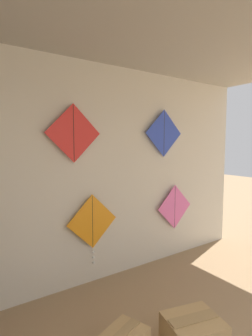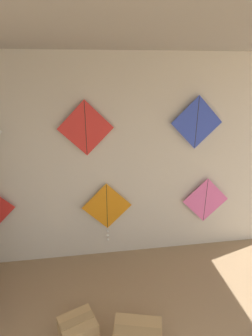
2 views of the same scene
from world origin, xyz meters
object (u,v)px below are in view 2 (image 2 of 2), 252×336
kite_5 (197,123)px  kite_4 (86,128)px  kite_2 (206,200)px  cardboard_box_spare (78,333)px  kite_1 (107,209)px

kite_5 → kite_4: bearing=180.0°
kite_2 → kite_5: size_ratio=1.00×
cardboard_box_spare → kite_4: size_ratio=0.59×
cardboard_box_spare → kite_1: bearing=73.2°
kite_2 → kite_4: size_ratio=1.00×
cardboard_box_spare → kite_2: size_ratio=0.59×
kite_2 → kite_4: kite_4 is taller
kite_1 → kite_4: bearing=179.8°
cardboard_box_spare → kite_2: (1.83, 1.32, 0.64)m
kite_1 → kite_2: kite_1 is taller
kite_1 → kite_2: 1.44m
kite_1 → kite_2: bearing=0.0°
kite_1 → cardboard_box_spare: bearing=-106.8°
cardboard_box_spare → kite_1: (0.40, 1.32, 0.62)m
cardboard_box_spare → kite_4: bearing=82.8°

